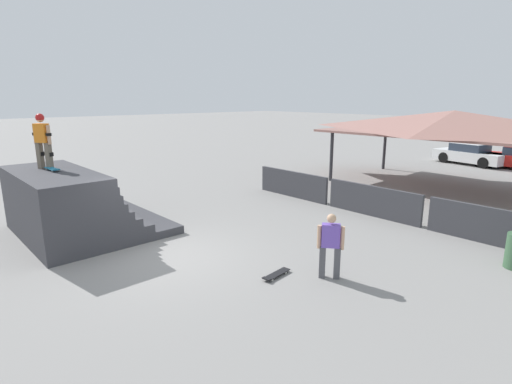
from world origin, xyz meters
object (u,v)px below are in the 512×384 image
Objects in this scene: skater_on_deck at (42,137)px; skateboard_on_deck at (52,169)px; bystander_walking at (331,243)px; skateboard_on_ground at (276,274)px; parked_car_white at (470,154)px.

skater_on_deck is 0.99m from skateboard_on_deck.
skater_on_deck is 2.03× the size of skateboard_on_deck.
bystander_walking is (7.66, 3.64, -2.03)m from skater_on_deck.
skateboard_on_ground is at bearing -5.17° from skater_on_deck.
bystander_walking reaches higher than parked_car_white.
skateboard_on_deck is at bearing -22.96° from skater_on_deck.
skateboard_on_ground is 0.19× the size of parked_car_white.
bystander_walking is (7.17, 3.60, -1.16)m from skateboard_on_deck.
parked_car_white is (3.65, 22.72, -2.26)m from skater_on_deck.
skater_on_deck is 8.72m from bystander_walking.
skateboard_on_ground is at bearing -70.11° from parked_car_white.
bystander_walking is at bearing -67.26° from parked_car_white.
skater_on_deck reaches higher than bystander_walking.
skateboard_on_ground is (6.32, 2.74, -1.94)m from skateboard_on_deck.
parked_car_white is (-3.16, 19.94, 0.54)m from skateboard_on_ground.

